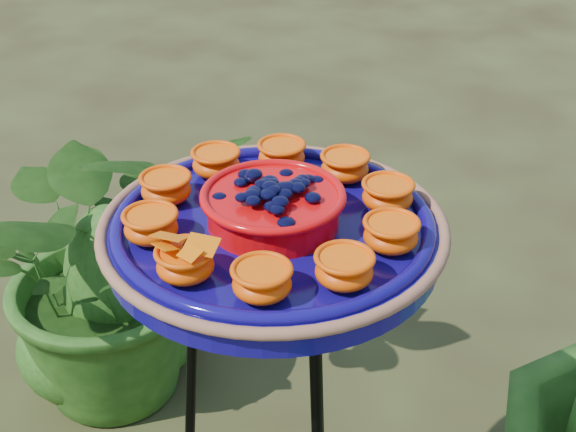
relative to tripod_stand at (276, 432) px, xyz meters
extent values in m
torus|color=black|center=(0.00, 0.00, 0.38)|extent=(0.32, 0.32, 0.02)
cylinder|color=black|center=(0.02, 0.16, -0.11)|extent=(0.03, 0.10, 0.99)
cylinder|color=#0F0860|center=(0.00, 0.00, 0.42)|extent=(0.56, 0.56, 0.04)
torus|color=#926542|center=(0.00, 0.00, 0.44)|extent=(0.53, 0.53, 0.02)
torus|color=#0F0860|center=(0.00, 0.00, 0.44)|extent=(0.49, 0.49, 0.02)
cylinder|color=red|center=(0.00, 0.00, 0.46)|extent=(0.22, 0.22, 0.05)
torus|color=red|center=(0.00, 0.00, 0.49)|extent=(0.22, 0.22, 0.01)
ellipsoid|color=black|center=(0.00, 0.00, 0.49)|extent=(0.17, 0.17, 0.04)
ellipsoid|color=#FF4202|center=(0.18, 0.01, 0.46)|extent=(0.08, 0.08, 0.04)
cylinder|color=orange|center=(0.18, 0.01, 0.48)|extent=(0.07, 0.07, 0.01)
ellipsoid|color=#FF4202|center=(0.14, 0.11, 0.46)|extent=(0.08, 0.08, 0.04)
cylinder|color=orange|center=(0.14, 0.11, 0.48)|extent=(0.07, 0.07, 0.01)
ellipsoid|color=#FF4202|center=(0.05, 0.17, 0.46)|extent=(0.08, 0.08, 0.04)
cylinder|color=orange|center=(0.05, 0.17, 0.48)|extent=(0.07, 0.07, 0.01)
ellipsoid|color=#FF4202|center=(-0.07, 0.17, 0.46)|extent=(0.08, 0.08, 0.04)
cylinder|color=orange|center=(-0.07, 0.17, 0.48)|extent=(0.07, 0.07, 0.01)
ellipsoid|color=#FF4202|center=(-0.15, 0.10, 0.46)|extent=(0.08, 0.08, 0.04)
cylinder|color=orange|center=(-0.15, 0.10, 0.48)|extent=(0.07, 0.07, 0.01)
ellipsoid|color=#FF4202|center=(-0.18, -0.01, 0.46)|extent=(0.08, 0.08, 0.04)
cylinder|color=orange|center=(-0.18, -0.01, 0.48)|extent=(0.07, 0.07, 0.01)
ellipsoid|color=#FF4202|center=(-0.14, -0.11, 0.46)|extent=(0.08, 0.08, 0.04)
cylinder|color=orange|center=(-0.14, -0.11, 0.48)|extent=(0.07, 0.07, 0.01)
ellipsoid|color=#FF4202|center=(-0.05, -0.17, 0.46)|extent=(0.08, 0.08, 0.04)
cylinder|color=orange|center=(-0.05, -0.17, 0.48)|extent=(0.07, 0.07, 0.01)
ellipsoid|color=#FF4202|center=(0.07, -0.17, 0.46)|extent=(0.08, 0.08, 0.04)
cylinder|color=orange|center=(0.07, -0.17, 0.48)|extent=(0.07, 0.07, 0.01)
ellipsoid|color=#FF4202|center=(0.15, -0.10, 0.46)|extent=(0.08, 0.08, 0.04)
cylinder|color=orange|center=(0.15, -0.10, 0.48)|extent=(0.07, 0.07, 0.01)
cylinder|color=black|center=(-0.05, -0.17, 0.49)|extent=(0.01, 0.03, 0.00)
cube|color=orange|center=(-0.07, -0.17, 0.50)|extent=(0.05, 0.04, 0.01)
cube|color=orange|center=(-0.02, -0.17, 0.50)|extent=(0.05, 0.04, 0.01)
imported|color=#1F4512|center=(-0.76, 0.53, -0.16)|extent=(1.05, 1.06, 0.89)
camera|label=1|loc=(0.45, -0.92, 1.07)|focal=50.00mm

